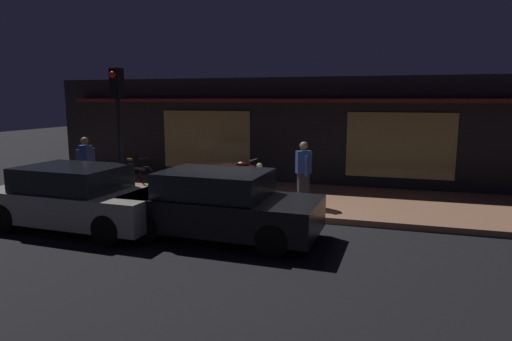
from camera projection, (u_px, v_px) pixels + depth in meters
name	position (u px, v px, depth m)	size (l,w,h in m)	color
ground_plane	(250.00, 230.00, 9.83)	(60.00, 60.00, 0.00)	black
sidewalk_slab	(282.00, 198.00, 12.65)	(18.00, 4.00, 0.15)	#8C6047
storefront_building	(305.00, 130.00, 15.57)	(18.00, 3.30, 3.60)	black
motorcycle	(239.00, 174.00, 13.38)	(1.70, 0.55, 0.97)	black
bicycle_parked	(136.00, 174.00, 14.13)	(1.61, 0.55, 0.91)	black
person_photographer	(86.00, 164.00, 12.74)	(0.43, 0.61, 1.67)	#28232D
person_bystander	(303.00, 172.00, 11.40)	(0.44, 0.58, 1.67)	#28232D
traffic_light_pole	(118.00, 118.00, 10.18)	(0.24, 0.33, 3.60)	black
parked_car_near	(77.00, 198.00, 9.89)	(4.17, 1.92, 1.42)	black
parked_car_far	(220.00, 205.00, 9.23)	(4.15, 1.88, 1.42)	black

